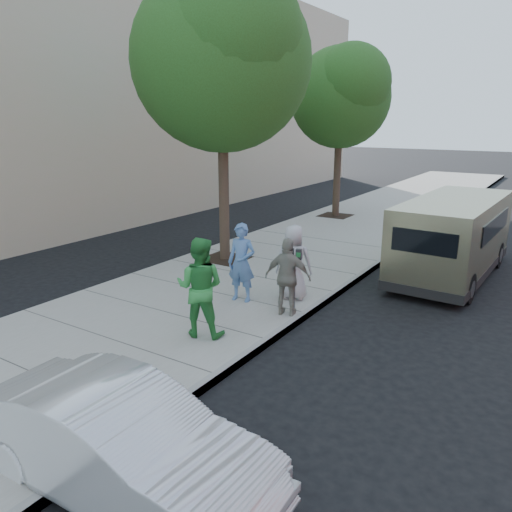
# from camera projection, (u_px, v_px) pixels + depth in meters

# --- Properties ---
(ground) EXTENTS (120.00, 120.00, 0.00)m
(ground) POSITION_uv_depth(u_px,v_px,m) (245.00, 305.00, 10.95)
(ground) COLOR black
(ground) RESTS_ON ground
(sidewalk) EXTENTS (5.00, 60.00, 0.15)m
(sidewalk) POSITION_uv_depth(u_px,v_px,m) (209.00, 294.00, 11.45)
(sidewalk) COLOR gray
(sidewalk) RESTS_ON ground
(curb_face) EXTENTS (0.12, 60.00, 0.16)m
(curb_face) POSITION_uv_depth(u_px,v_px,m) (304.00, 316.00, 10.18)
(curb_face) COLOR gray
(curb_face) RESTS_ON ground
(tree_near) EXTENTS (4.62, 4.60, 7.53)m
(tree_near) POSITION_uv_depth(u_px,v_px,m) (223.00, 53.00, 12.59)
(tree_near) COLOR black
(tree_near) RESTS_ON sidewalk
(tree_far) EXTENTS (3.92, 3.80, 6.49)m
(tree_far) POSITION_uv_depth(u_px,v_px,m) (342.00, 93.00, 18.93)
(tree_far) COLOR black
(tree_far) RESTS_ON sidewalk
(parking_meter) EXTENTS (0.29, 0.17, 1.33)m
(parking_meter) POSITION_uv_depth(u_px,v_px,m) (295.00, 267.00, 9.92)
(parking_meter) COLOR gray
(parking_meter) RESTS_ON sidewalk
(van) EXTENTS (2.04, 5.56, 2.03)m
(van) POSITION_uv_depth(u_px,v_px,m) (454.00, 236.00, 12.70)
(van) COLOR tan
(van) RESTS_ON ground
(sedan) EXTENTS (3.75, 1.42, 1.22)m
(sedan) POSITION_uv_depth(u_px,v_px,m) (120.00, 442.00, 5.36)
(sedan) COLOR silver
(sedan) RESTS_ON ground
(person_officer) EXTENTS (0.68, 0.50, 1.70)m
(person_officer) POSITION_uv_depth(u_px,v_px,m) (242.00, 263.00, 10.63)
(person_officer) COLOR #537AB0
(person_officer) RESTS_ON sidewalk
(person_green_shirt) EXTENTS (1.07, 0.95, 1.82)m
(person_green_shirt) POSITION_uv_depth(u_px,v_px,m) (200.00, 287.00, 8.89)
(person_green_shirt) COLOR green
(person_green_shirt) RESTS_ON sidewalk
(person_gray_shirt) EXTENTS (0.94, 0.78, 1.64)m
(person_gray_shirt) POSITION_uv_depth(u_px,v_px,m) (293.00, 262.00, 10.75)
(person_gray_shirt) COLOR #ACACAF
(person_gray_shirt) RESTS_ON sidewalk
(person_striped_polo) EXTENTS (0.99, 0.62, 1.58)m
(person_striped_polo) POSITION_uv_depth(u_px,v_px,m) (288.00, 277.00, 9.85)
(person_striped_polo) COLOR gray
(person_striped_polo) RESTS_ON sidewalk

